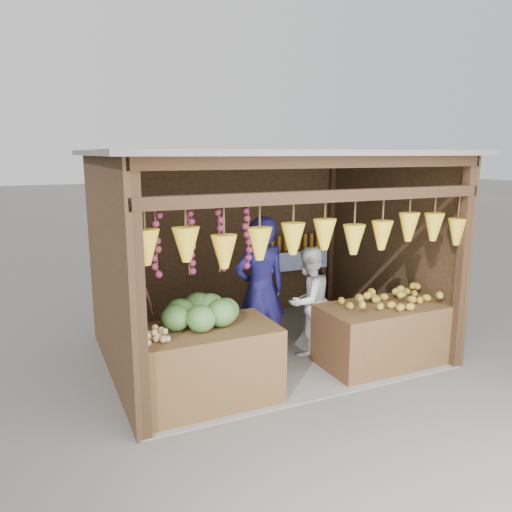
{
  "coord_description": "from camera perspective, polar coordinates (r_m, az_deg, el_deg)",
  "views": [
    {
      "loc": [
        -2.76,
        -5.73,
        2.63
      ],
      "look_at": [
        -0.18,
        -0.1,
        1.35
      ],
      "focal_mm": 35.0,
      "sensor_mm": 36.0,
      "label": 1
    }
  ],
  "objects": [
    {
      "name": "stool",
      "position": [
        6.53,
        -13.47,
        -10.94
      ],
      "size": [
        0.32,
        0.32,
        0.3
      ],
      "primitive_type": "cube",
      "color": "black",
      "rests_on": "ground"
    },
    {
      "name": "back_shelf",
      "position": [
        8.17,
        3.82,
        -0.73
      ],
      "size": [
        1.25,
        0.32,
        1.32
      ],
      "color": "#382314",
      "rests_on": "ground"
    },
    {
      "name": "tanfruit_pile",
      "position": [
        5.05,
        -11.59,
        -8.62
      ],
      "size": [
        0.34,
        0.4,
        0.13
      ],
      "primitive_type": null,
      "color": "tan",
      "rests_on": "counter_left"
    },
    {
      "name": "counter_left",
      "position": [
        5.46,
        -5.65,
        -12.28
      ],
      "size": [
        1.48,
        0.85,
        0.83
      ],
      "primitive_type": "cube",
      "color": "#51371B",
      "rests_on": "ground"
    },
    {
      "name": "melon_pile",
      "position": [
        5.33,
        -6.07,
        -6.29
      ],
      "size": [
        1.0,
        0.5,
        0.32
      ],
      "primitive_type": null,
      "color": "#124713",
      "rests_on": "counter_left"
    },
    {
      "name": "woman_standing",
      "position": [
        6.6,
        5.97,
        -5.14
      ],
      "size": [
        0.86,
        0.77,
        1.45
      ],
      "primitive_type": "imported",
      "rotation": [
        0.0,
        0.0,
        3.53
      ],
      "color": "silver",
      "rests_on": "ground"
    },
    {
      "name": "mango_pile",
      "position": [
        6.44,
        15.31,
        -4.48
      ],
      "size": [
        1.4,
        0.64,
        0.22
      ],
      "primitive_type": null,
      "color": "#B46A18",
      "rests_on": "counter_right"
    },
    {
      "name": "ground",
      "position": [
        6.88,
        1.06,
        -10.76
      ],
      "size": [
        80.0,
        80.0,
        0.0
      ],
      "primitive_type": "plane",
      "color": "#514F49",
      "rests_on": "ground"
    },
    {
      "name": "stall_structure",
      "position": [
        6.38,
        1.01,
        3.02
      ],
      "size": [
        4.3,
        3.3,
        2.66
      ],
      "color": "slate",
      "rests_on": "ground"
    },
    {
      "name": "counter_right",
      "position": [
        6.57,
        14.39,
        -8.65
      ],
      "size": [
        1.63,
        0.85,
        0.77
      ],
      "primitive_type": "cube",
      "color": "#4B2D19",
      "rests_on": "ground"
    },
    {
      "name": "vendor_seated",
      "position": [
        6.31,
        -13.74,
        -5.55
      ],
      "size": [
        0.49,
        0.33,
        0.98
      ],
      "primitive_type": "imported",
      "rotation": [
        0.0,
        0.0,
        3.1
      ],
      "color": "brown",
      "rests_on": "stool"
    },
    {
      "name": "man_standing",
      "position": [
        6.22,
        0.51,
        -4.02
      ],
      "size": [
        0.69,
        0.46,
        1.88
      ],
      "primitive_type": "imported",
      "rotation": [
        0.0,
        0.0,
        3.15
      ],
      "color": "#141245",
      "rests_on": "ground"
    }
  ]
}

